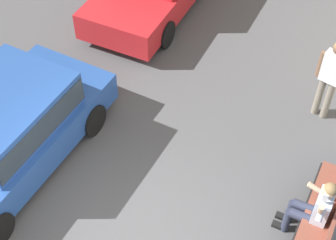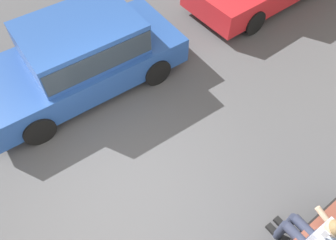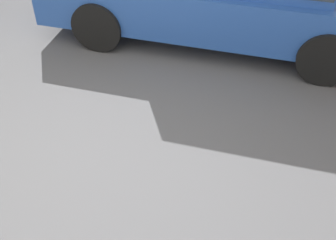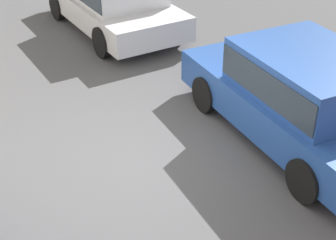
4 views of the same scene
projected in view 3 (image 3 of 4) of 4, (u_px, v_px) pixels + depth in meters
ground_plane at (132, 145)px, 3.88m from camera, size 60.00×60.00×0.00m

